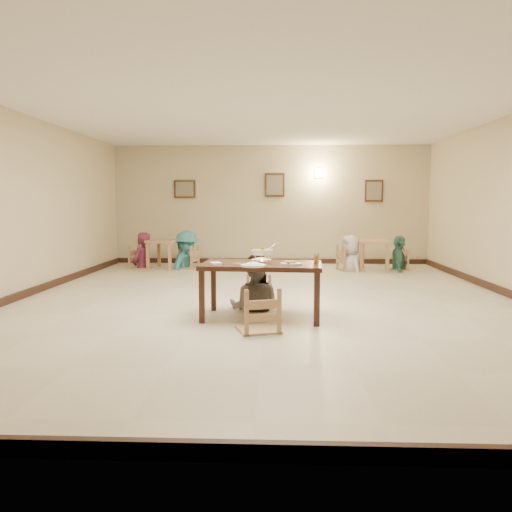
{
  "coord_description": "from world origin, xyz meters",
  "views": [
    {
      "loc": [
        0.14,
        -7.8,
        1.53
      ],
      "look_at": [
        -0.15,
        -0.67,
        0.78
      ],
      "focal_mm": 35.0,
      "sensor_mm": 36.0,
      "label": 1
    }
  ],
  "objects_px": {
    "chair_far": "(256,278)",
    "main_diner": "(255,255)",
    "drink_glass": "(316,258)",
    "bg_table_left": "(164,245)",
    "bg_chair_lr": "(186,247)",
    "chair_near": "(258,289)",
    "bg_chair_ll": "(142,247)",
    "bg_table_right": "(375,246)",
    "main_table": "(262,269)",
    "curry_warmer": "(262,252)",
    "bg_diner_b": "(186,231)",
    "bg_diner_d": "(399,235)",
    "bg_chair_rl": "(351,247)",
    "bg_diner_a": "(142,232)",
    "bg_diner_c": "(351,235)",
    "bg_chair_rr": "(399,251)"
  },
  "relations": [
    {
      "from": "curry_warmer",
      "to": "bg_diner_d",
      "type": "xyz_separation_m",
      "value": [
        3.02,
        5.01,
        -0.09
      ]
    },
    {
      "from": "chair_far",
      "to": "main_diner",
      "type": "distance_m",
      "value": 0.37
    },
    {
      "from": "bg_diner_d",
      "to": "bg_chair_ll",
      "type": "bearing_deg",
      "value": 100.21
    },
    {
      "from": "bg_table_right",
      "to": "bg_chair_lr",
      "type": "bearing_deg",
      "value": 177.67
    },
    {
      "from": "main_table",
      "to": "bg_diner_a",
      "type": "xyz_separation_m",
      "value": [
        -2.98,
        5.01,
        0.2
      ]
    },
    {
      "from": "bg_diner_d",
      "to": "bg_table_right",
      "type": "bearing_deg",
      "value": 104.52
    },
    {
      "from": "drink_glass",
      "to": "bg_table_left",
      "type": "distance_m",
      "value": 5.95
    },
    {
      "from": "main_table",
      "to": "chair_far",
      "type": "height_order",
      "value": "chair_far"
    },
    {
      "from": "drink_glass",
      "to": "bg_diner_a",
      "type": "distance_m",
      "value": 6.21
    },
    {
      "from": "chair_far",
      "to": "bg_chair_rr",
      "type": "bearing_deg",
      "value": 64.92
    },
    {
      "from": "main_table",
      "to": "bg_chair_rl",
      "type": "relative_size",
      "value": 1.5
    },
    {
      "from": "bg_diner_a",
      "to": "bg_chair_rl",
      "type": "bearing_deg",
      "value": 105.93
    },
    {
      "from": "chair_far",
      "to": "drink_glass",
      "type": "distance_m",
      "value": 1.12
    },
    {
      "from": "bg_chair_rl",
      "to": "bg_diner_a",
      "type": "bearing_deg",
      "value": 74.45
    },
    {
      "from": "bg_chair_lr",
      "to": "bg_chair_rr",
      "type": "bearing_deg",
      "value": 104.12
    },
    {
      "from": "curry_warmer",
      "to": "chair_far",
      "type": "bearing_deg",
      "value": 98.52
    },
    {
      "from": "drink_glass",
      "to": "bg_table_right",
      "type": "xyz_separation_m",
      "value": [
        1.74,
        4.92,
        -0.25
      ]
    },
    {
      "from": "main_diner",
      "to": "bg_diner_d",
      "type": "relative_size",
      "value": 0.99
    },
    {
      "from": "chair_far",
      "to": "bg_table_right",
      "type": "bearing_deg",
      "value": 69.91
    },
    {
      "from": "bg_diner_b",
      "to": "main_diner",
      "type": "bearing_deg",
      "value": -144.04
    },
    {
      "from": "bg_diner_b",
      "to": "bg_diner_d",
      "type": "height_order",
      "value": "bg_diner_b"
    },
    {
      "from": "chair_far",
      "to": "bg_table_left",
      "type": "relative_size",
      "value": 1.06
    },
    {
      "from": "curry_warmer",
      "to": "bg_diner_d",
      "type": "height_order",
      "value": "bg_diner_d"
    },
    {
      "from": "chair_far",
      "to": "bg_diner_a",
      "type": "distance_m",
      "value": 5.22
    },
    {
      "from": "bg_chair_ll",
      "to": "bg_chair_rl",
      "type": "xyz_separation_m",
      "value": [
        4.88,
        -0.13,
        0.03
      ]
    },
    {
      "from": "bg_table_right",
      "to": "main_diner",
      "type": "bearing_deg",
      "value": -120.61
    },
    {
      "from": "main_diner",
      "to": "bg_chair_rr",
      "type": "distance_m",
      "value": 5.42
    },
    {
      "from": "chair_near",
      "to": "bg_diner_a",
      "type": "xyz_separation_m",
      "value": [
        -2.95,
        5.69,
        0.35
      ]
    },
    {
      "from": "drink_glass",
      "to": "bg_chair_rl",
      "type": "xyz_separation_m",
      "value": [
        1.17,
        4.86,
        -0.26
      ]
    },
    {
      "from": "bg_diner_c",
      "to": "curry_warmer",
      "type": "bearing_deg",
      "value": -43.83
    },
    {
      "from": "chair_far",
      "to": "bg_chair_lr",
      "type": "height_order",
      "value": "bg_chair_lr"
    },
    {
      "from": "main_table",
      "to": "chair_near",
      "type": "height_order",
      "value": "chair_near"
    },
    {
      "from": "main_diner",
      "to": "curry_warmer",
      "type": "bearing_deg",
      "value": 110.17
    },
    {
      "from": "chair_far",
      "to": "bg_diner_b",
      "type": "relative_size",
      "value": 0.49
    },
    {
      "from": "chair_far",
      "to": "bg_table_left",
      "type": "xyz_separation_m",
      "value": [
        -2.36,
        4.37,
        0.11
      ]
    },
    {
      "from": "main_table",
      "to": "bg_diner_d",
      "type": "xyz_separation_m",
      "value": [
        3.03,
        4.98,
        0.14
      ]
    },
    {
      "from": "main_table",
      "to": "drink_glass",
      "type": "bearing_deg",
      "value": 5.83
    },
    {
      "from": "main_table",
      "to": "bg_chair_rl",
      "type": "bearing_deg",
      "value": 72.84
    },
    {
      "from": "bg_table_right",
      "to": "bg_diner_d",
      "type": "distance_m",
      "value": 0.62
    },
    {
      "from": "bg_chair_rr",
      "to": "bg_diner_c",
      "type": "bearing_deg",
      "value": -78.46
    },
    {
      "from": "bg_table_left",
      "to": "bg_chair_rl",
      "type": "relative_size",
      "value": 0.75
    },
    {
      "from": "chair_near",
      "to": "bg_chair_ll",
      "type": "height_order",
      "value": "bg_chair_ll"
    },
    {
      "from": "curry_warmer",
      "to": "bg_diner_c",
      "type": "xyz_separation_m",
      "value": [
        1.9,
        4.91,
        -0.08
      ]
    },
    {
      "from": "chair_near",
      "to": "bg_chair_ll",
      "type": "distance_m",
      "value": 6.41
    },
    {
      "from": "curry_warmer",
      "to": "bg_diner_a",
      "type": "bearing_deg",
      "value": 120.6
    },
    {
      "from": "main_table",
      "to": "bg_table_left",
      "type": "distance_m",
      "value": 5.62
    },
    {
      "from": "bg_chair_ll",
      "to": "bg_diner_a",
      "type": "bearing_deg",
      "value": 17.38
    },
    {
      "from": "bg_diner_c",
      "to": "bg_chair_lr",
      "type": "bearing_deg",
      "value": -116.32
    },
    {
      "from": "bg_chair_rr",
      "to": "bg_diner_d",
      "type": "relative_size",
      "value": 0.54
    },
    {
      "from": "bg_table_left",
      "to": "bg_diner_b",
      "type": "height_order",
      "value": "bg_diner_b"
    }
  ]
}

